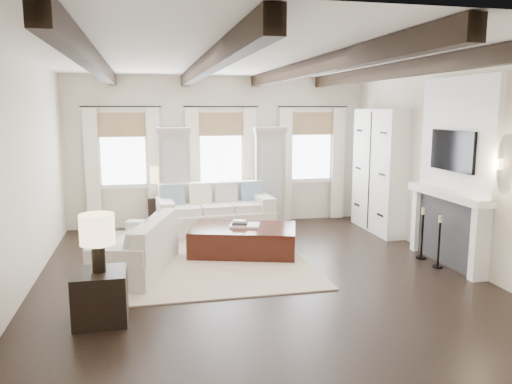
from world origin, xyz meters
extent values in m
plane|color=black|center=(0.00, 0.00, 0.00)|extent=(7.50, 7.50, 0.00)
cube|color=beige|center=(0.00, 3.75, 1.60)|extent=(6.50, 0.04, 3.20)
cube|color=beige|center=(0.00, -3.75, 1.60)|extent=(6.50, 0.04, 3.20)
cube|color=beige|center=(-3.25, 0.00, 1.60)|extent=(0.04, 7.50, 3.20)
cube|color=beige|center=(3.25, 0.00, 1.60)|extent=(0.04, 7.50, 3.20)
cube|color=white|center=(0.00, 0.00, 3.20)|extent=(6.50, 7.50, 0.04)
cube|color=black|center=(-2.20, 0.00, 3.08)|extent=(0.16, 7.40, 0.22)
cube|color=black|center=(-0.75, 0.00, 3.08)|extent=(0.16, 7.40, 0.22)
cube|color=black|center=(0.75, 0.00, 3.08)|extent=(0.16, 7.40, 0.22)
cube|color=black|center=(2.20, 0.00, 3.08)|extent=(0.16, 7.40, 0.22)
cube|color=white|center=(-2.05, 3.72, 1.65)|extent=(0.90, 0.03, 1.45)
cube|color=#957850|center=(-2.05, 3.66, 2.18)|extent=(0.94, 0.04, 0.50)
cube|color=white|center=(-2.67, 3.62, 1.27)|extent=(0.28, 0.08, 2.50)
cube|color=white|center=(-1.43, 3.62, 1.27)|extent=(0.28, 0.08, 2.50)
cylinder|color=black|center=(-2.05, 3.61, 2.55)|extent=(1.60, 0.02, 0.02)
cube|color=white|center=(0.00, 3.72, 1.65)|extent=(0.90, 0.03, 1.45)
cube|color=#957850|center=(0.00, 3.66, 2.18)|extent=(0.94, 0.04, 0.50)
cube|color=white|center=(-0.62, 3.62, 1.27)|extent=(0.28, 0.08, 2.50)
cube|color=white|center=(0.62, 3.62, 1.27)|extent=(0.28, 0.08, 2.50)
cylinder|color=black|center=(0.00, 3.61, 2.55)|extent=(1.60, 0.02, 0.02)
cube|color=white|center=(2.05, 3.72, 1.65)|extent=(0.90, 0.03, 1.45)
cube|color=#957850|center=(2.05, 3.66, 2.18)|extent=(0.94, 0.04, 0.50)
cube|color=white|center=(1.43, 3.62, 1.27)|extent=(0.28, 0.08, 2.50)
cube|color=white|center=(2.67, 3.62, 1.27)|extent=(0.28, 0.08, 2.50)
cylinder|color=black|center=(2.05, 3.61, 2.55)|extent=(1.60, 0.02, 0.02)
cube|color=#ABA695|center=(-1.02, 3.53, 1.00)|extent=(0.64, 0.38, 2.00)
cube|color=#B2B7BA|center=(-1.02, 3.33, 1.15)|extent=(0.48, 0.02, 1.40)
cube|color=#ABA695|center=(-1.02, 3.53, 2.06)|extent=(0.70, 0.42, 0.12)
cube|color=#ABA695|center=(1.02, 3.53, 1.00)|extent=(0.64, 0.38, 2.00)
cube|color=#B2B7BA|center=(1.02, 3.33, 1.15)|extent=(0.48, 0.02, 1.40)
cube|color=#ABA695|center=(1.02, 3.53, 2.06)|extent=(0.70, 0.42, 0.12)
cube|color=#28282B|center=(3.16, 0.00, 0.55)|extent=(0.18, 1.50, 1.10)
cube|color=black|center=(3.13, 0.00, 0.40)|extent=(0.10, 0.90, 0.70)
cube|color=white|center=(3.12, -0.82, 0.55)|extent=(0.26, 0.14, 1.10)
cube|color=white|center=(3.12, 0.82, 0.55)|extent=(0.26, 0.14, 1.10)
cube|color=white|center=(3.09, 0.00, 1.16)|extent=(0.32, 1.90, 0.12)
cube|color=white|center=(3.20, 0.00, 2.10)|extent=(0.10, 1.90, 1.80)
cube|color=black|center=(3.13, 0.00, 1.85)|extent=(0.07, 1.10, 0.64)
cylinder|color=#FFD899|center=(3.15, -1.05, 1.75)|extent=(0.10, 0.10, 0.14)
cube|color=silver|center=(3.05, 2.35, 1.25)|extent=(0.40, 1.70, 2.50)
cube|color=black|center=(2.84, 2.35, 1.25)|extent=(0.01, 0.02, 2.40)
cube|color=#C1AE99|center=(-0.78, 1.31, 0.01)|extent=(3.49, 4.15, 0.02)
cube|color=silver|center=(-0.25, 2.93, 0.22)|extent=(2.37, 1.19, 0.44)
cube|color=silver|center=(-0.27, 3.33, 0.71)|extent=(2.20, 0.38, 0.55)
cube|color=silver|center=(-1.25, 2.86, 0.58)|extent=(0.35, 1.00, 0.29)
cube|color=silver|center=(0.76, 2.99, 0.58)|extent=(0.35, 1.00, 0.29)
cube|color=silver|center=(-0.88, 2.83, 0.52)|extent=(0.66, 0.70, 0.15)
cube|color=silver|center=(-0.24, 2.87, 0.52)|extent=(0.66, 0.70, 0.15)
cube|color=silver|center=(0.39, 2.91, 0.52)|extent=(0.66, 0.70, 0.15)
cube|color=#5F849F|center=(-1.08, 3.09, 0.75)|extent=(0.48, 0.27, 0.48)
cube|color=silver|center=(-0.54, 3.12, 0.75)|extent=(0.48, 0.27, 0.48)
cube|color=beige|center=(0.01, 3.16, 0.75)|extent=(0.48, 0.27, 0.48)
cube|color=#5F849F|center=(0.56, 3.20, 0.75)|extent=(0.48, 0.27, 0.48)
cube|color=silver|center=(-1.80, 0.70, 0.19)|extent=(1.41, 2.11, 0.37)
cube|color=silver|center=(-1.48, 0.60, 0.60)|extent=(0.74, 1.83, 0.46)
cube|color=silver|center=(-1.55, 1.51, 0.49)|extent=(0.87, 0.47, 0.24)
cube|color=silver|center=(-2.05, -0.11, 0.49)|extent=(0.87, 0.47, 0.24)
cube|color=silver|center=(-1.69, 1.23, 0.43)|extent=(0.68, 0.66, 0.13)
cube|color=silver|center=(-1.84, 0.71, 0.43)|extent=(0.68, 0.66, 0.13)
cube|color=silver|center=(-2.00, 0.20, 0.43)|extent=(0.68, 0.66, 0.13)
cube|color=#5F849F|center=(-1.42, 1.31, 0.63)|extent=(0.31, 0.43, 0.40)
cube|color=silver|center=(-1.51, 1.05, 0.63)|extent=(0.31, 0.43, 0.40)
cube|color=beige|center=(-1.59, 0.78, 0.63)|extent=(0.31, 0.43, 0.40)
cube|color=#5F849F|center=(-1.67, 0.51, 0.63)|extent=(0.31, 0.43, 0.40)
cube|color=silver|center=(-1.75, 0.25, 0.63)|extent=(0.31, 0.43, 0.40)
cube|color=beige|center=(-1.83, -0.02, 0.63)|extent=(0.31, 0.43, 0.40)
cube|color=black|center=(0.02, 1.31, 0.24)|extent=(2.04, 1.60, 0.47)
cube|color=white|center=(0.05, 1.37, 0.49)|extent=(0.59, 0.51, 0.04)
cube|color=#262628|center=(-0.04, 1.35, 0.53)|extent=(0.31, 0.27, 0.04)
cube|color=beige|center=(-0.04, 1.37, 0.57)|extent=(0.26, 0.23, 0.03)
cube|color=black|center=(-2.18, -1.10, 0.31)|extent=(0.61, 0.61, 0.61)
cylinder|color=black|center=(-2.18, -1.10, 0.78)|extent=(0.16, 0.16, 0.33)
cylinder|color=#F9D89E|center=(-2.18, -1.10, 1.13)|extent=(0.40, 0.40, 0.36)
cube|color=black|center=(-1.38, 3.70, 0.32)|extent=(0.43, 0.43, 0.64)
cylinder|color=black|center=(-1.38, 3.70, 0.80)|extent=(0.15, 0.15, 0.32)
cylinder|color=#F9D89E|center=(-1.38, 3.70, 1.13)|extent=(0.38, 0.38, 0.34)
cylinder|color=black|center=(2.90, -0.13, 0.01)|extent=(0.17, 0.17, 0.02)
cylinder|color=black|center=(2.90, -0.13, 0.37)|extent=(0.03, 0.03, 0.75)
cylinder|color=beige|center=(2.90, -0.13, 0.79)|extent=(0.06, 0.06, 0.11)
cylinder|color=black|center=(2.90, 0.36, 0.01)|extent=(0.18, 0.18, 0.02)
cylinder|color=black|center=(2.90, 0.36, 0.39)|extent=(0.03, 0.03, 0.77)
cylinder|color=beige|center=(2.90, 0.36, 0.82)|extent=(0.07, 0.07, 0.11)
camera|label=1|loc=(-1.61, -6.98, 2.50)|focal=35.00mm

